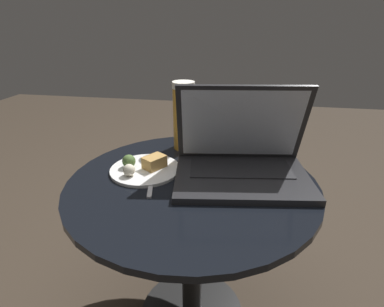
% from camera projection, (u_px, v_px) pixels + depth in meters
% --- Properties ---
extents(table, '(0.70, 0.70, 0.54)m').
position_uv_depth(table, '(192.00, 218.00, 0.90)').
color(table, black).
rests_on(table, ground_plane).
extents(laptop, '(0.40, 0.31, 0.26)m').
position_uv_depth(laptop, '(242.00, 159.00, 0.85)').
color(laptop, '#232326').
rests_on(laptop, table).
extents(beer_glass, '(0.07, 0.07, 0.23)m').
position_uv_depth(beer_glass, '(184.00, 116.00, 1.01)').
color(beer_glass, gold).
rests_on(beer_glass, table).
extents(snack_plate, '(0.21, 0.21, 0.05)m').
position_uv_depth(snack_plate, '(144.00, 167.00, 0.89)').
color(snack_plate, white).
rests_on(snack_plate, table).
extents(fork, '(0.06, 0.19, 0.00)m').
position_uv_depth(fork, '(152.00, 176.00, 0.86)').
color(fork, '#B2B2B7').
rests_on(fork, table).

